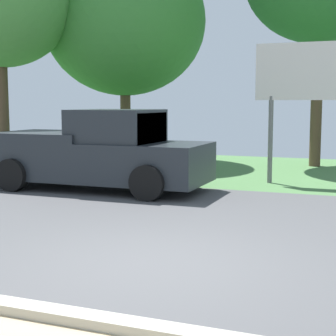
# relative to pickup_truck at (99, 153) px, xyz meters

# --- Properties ---
(ground_plane) EXTENTS (40.00, 22.00, 0.20)m
(ground_plane) POSITION_rel_pickup_truck_xyz_m (3.46, -2.05, -0.92)
(ground_plane) COLOR #4C4C4F
(pickup_truck) EXTENTS (5.20, 2.28, 1.88)m
(pickup_truck) POSITION_rel_pickup_truck_xyz_m (0.00, 0.00, 0.00)
(pickup_truck) COLOR #23282D
(pickup_truck) RESTS_ON ground_plane
(roadside_billboard) EXTENTS (2.60, 0.12, 3.50)m
(roadside_billboard) POSITION_rel_pickup_truck_xyz_m (4.47, 2.47, 1.68)
(roadside_billboard) COLOR slate
(roadside_billboard) RESTS_ON ground_plane
(tree_left_far) EXTENTS (5.57, 5.57, 7.35)m
(tree_left_far) POSITION_rel_pickup_truck_xyz_m (-2.17, 5.95, 3.94)
(tree_left_far) COLOR brown
(tree_left_far) RESTS_ON ground_plane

